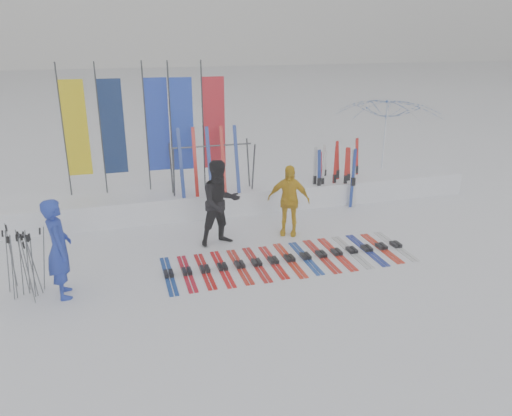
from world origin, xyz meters
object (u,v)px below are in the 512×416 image
object	(u,v)px
person_yellow	(289,200)
ski_row	(290,259)
tent_canopy	(386,143)
person_black	(220,203)
ski_rack	(212,161)
person_blue	(59,249)

from	to	relation	value
person_yellow	ski_row	size ratio (longest dim) A/B	0.32
tent_canopy	person_yellow	bearing A→B (deg)	-147.00
tent_canopy	ski_row	size ratio (longest dim) A/B	0.60
person_black	person_yellow	distance (m)	1.62
person_yellow	ski_rack	bearing A→B (deg)	153.72
person_yellow	tent_canopy	bearing A→B (deg)	59.69
tent_canopy	ski_rack	world-z (taller)	tent_canopy
ski_row	ski_rack	size ratio (longest dim) A/B	2.51
person_blue	ski_rack	distance (m)	4.84
person_black	tent_canopy	distance (m)	6.15
person_yellow	ski_row	distance (m)	1.63
tent_canopy	ski_row	distance (m)	6.01
person_yellow	ski_row	bearing A→B (deg)	-81.43
person_blue	person_black	bearing A→B (deg)	-73.56
person_yellow	ski_row	world-z (taller)	person_yellow
ski_row	ski_rack	bearing A→B (deg)	106.33
ski_row	tent_canopy	bearing A→B (deg)	41.80
person_blue	ski_rack	xyz separation A→B (m)	(3.42, 3.40, 0.48)
person_blue	person_black	size ratio (longest dim) A/B	0.96
person_blue	ski_rack	world-z (taller)	ski_rack
person_blue	tent_canopy	bearing A→B (deg)	-73.00
person_blue	person_black	xyz separation A→B (m)	(3.19, 1.47, 0.04)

